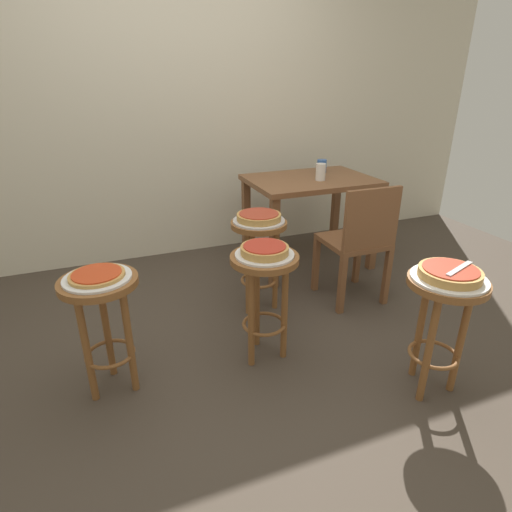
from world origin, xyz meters
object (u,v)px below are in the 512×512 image
(serving_plate_foreground, at_px, (449,278))
(pizza_rear, at_px, (259,217))
(stool_leftside, at_px, (103,310))
(cup_near_edge, at_px, (321,172))
(cup_far_edge, at_px, (322,166))
(stool_rear, at_px, (259,245))
(serving_plate_leftside, at_px, (97,278))
(pizza_server_knife, at_px, (459,268))
(pizza_leftside, at_px, (97,275))
(stool_middle, at_px, (264,284))
(serving_plate_middle, at_px, (265,255))
(stool_foreground, at_px, (442,310))
(serving_plate_rear, at_px, (259,221))
(dining_table, at_px, (310,193))
(pizza_foreground, at_px, (450,273))
(wooden_chair, at_px, (359,240))
(pizza_middle, at_px, (265,250))

(serving_plate_foreground, distance_m, pizza_rear, 1.21)
(stool_leftside, relative_size, cup_near_edge, 4.85)
(serving_plate_foreground, relative_size, cup_far_edge, 3.25)
(stool_rear, bearing_deg, serving_plate_leftside, -153.87)
(serving_plate_leftside, distance_m, pizza_server_knife, 1.66)
(pizza_rear, height_order, pizza_server_knife, pizza_server_knife)
(stool_leftside, bearing_deg, pizza_leftside, 0.00)
(serving_plate_foreground, relative_size, stool_leftside, 0.55)
(stool_middle, relative_size, serving_plate_middle, 2.01)
(stool_foreground, height_order, serving_plate_rear, serving_plate_rear)
(stool_middle, xyz_separation_m, dining_table, (0.84, 1.07, 0.16))
(dining_table, distance_m, pizza_server_knife, 1.67)
(stool_middle, bearing_deg, pizza_foreground, -39.72)
(pizza_foreground, height_order, wooden_chair, wooden_chair)
(dining_table, bearing_deg, pizza_leftside, -148.08)
(pizza_middle, bearing_deg, serving_plate_middle, 90.00)
(pizza_leftside, relative_size, stool_rear, 0.40)
(serving_plate_middle, height_order, cup_far_edge, cup_far_edge)
(stool_foreground, height_order, pizza_foreground, pizza_foreground)
(cup_near_edge, bearing_deg, pizza_server_knife, -95.88)
(stool_foreground, bearing_deg, pizza_rear, 114.98)
(stool_middle, bearing_deg, wooden_chair, 22.84)
(pizza_middle, bearing_deg, cup_near_edge, 48.17)
(pizza_rear, bearing_deg, stool_foreground, -65.02)
(pizza_middle, bearing_deg, wooden_chair, 22.84)
(stool_middle, relative_size, stool_leftside, 1.00)
(serving_plate_leftside, relative_size, serving_plate_rear, 0.93)
(cup_far_edge, bearing_deg, cup_near_edge, -121.46)
(stool_leftside, distance_m, cup_near_edge, 1.98)
(pizza_server_knife, bearing_deg, cup_far_edge, 60.25)
(stool_foreground, xyz_separation_m, pizza_rear, (-0.51, 1.09, 0.20))
(serving_plate_foreground, height_order, cup_far_edge, cup_far_edge)
(serving_plate_middle, distance_m, dining_table, 1.36)
(serving_plate_rear, xyz_separation_m, cup_near_edge, (0.70, 0.46, 0.17))
(serving_plate_foreground, xyz_separation_m, stool_rear, (-0.51, 1.09, -0.17))
(stool_foreground, xyz_separation_m, cup_near_edge, (0.19, 1.55, 0.34))
(pizza_leftside, distance_m, dining_table, 1.97)
(serving_plate_rear, bearing_deg, dining_table, 39.43)
(stool_leftside, bearing_deg, wooden_chair, 11.01)
(dining_table, bearing_deg, serving_plate_rear, -140.57)
(stool_leftside, xyz_separation_m, pizza_rear, (1.00, 0.49, 0.20))
(stool_middle, bearing_deg, cup_far_edge, 50.05)
(serving_plate_rear, distance_m, cup_far_edge, 1.12)
(cup_near_edge, relative_size, wooden_chair, 0.15)
(stool_foreground, xyz_separation_m, pizza_server_knife, (0.03, -0.02, 0.23))
(serving_plate_middle, bearing_deg, pizza_leftside, 177.91)
(stool_rear, height_order, dining_table, dining_table)
(stool_middle, height_order, pizza_middle, pizza_middle)
(serving_plate_rear, bearing_deg, pizza_rear, 0.00)
(stool_foreground, relative_size, serving_plate_rear, 1.86)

